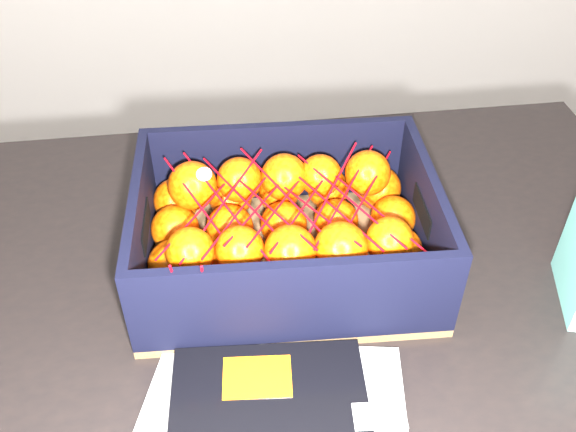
{
  "coord_description": "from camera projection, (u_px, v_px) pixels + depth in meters",
  "views": [
    {
      "loc": [
        -0.18,
        -0.33,
        1.36
      ],
      "look_at": [
        -0.13,
        0.25,
        0.86
      ],
      "focal_mm": 40.08,
      "sensor_mm": 36.0,
      "label": 1
    }
  ],
  "objects": [
    {
      "name": "table",
      "position": [
        263.0,
        343.0,
        0.88
      ],
      "size": [
        1.24,
        0.86,
        0.75
      ],
      "color": "black",
      "rests_on": "ground"
    },
    {
      "name": "produce_crate",
      "position": [
        286.0,
        240.0,
        0.83
      ],
      "size": [
        0.37,
        0.28,
        0.13
      ],
      "color": "brown",
      "rests_on": "table"
    },
    {
      "name": "clementine_heap",
      "position": [
        284.0,
        230.0,
        0.82
      ],
      "size": [
        0.36,
        0.26,
        0.11
      ],
      "color": "#E24A04",
      "rests_on": "produce_crate"
    },
    {
      "name": "mesh_net",
      "position": [
        281.0,
        205.0,
        0.79
      ],
      "size": [
        0.31,
        0.25,
        0.09
      ],
      "color": "#BE0711",
      "rests_on": "clementine_heap"
    }
  ]
}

